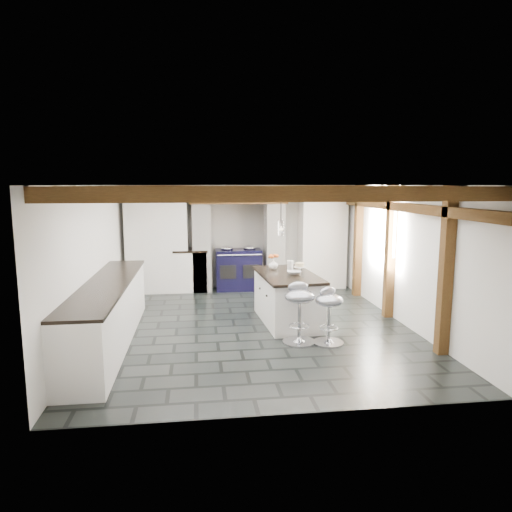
{
  "coord_description": "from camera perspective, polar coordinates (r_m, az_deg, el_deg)",
  "views": [
    {
      "loc": [
        -0.89,
        -7.24,
        2.31
      ],
      "look_at": [
        0.1,
        0.4,
        1.1
      ],
      "focal_mm": 32.0,
      "sensor_mm": 36.0,
      "label": 1
    }
  ],
  "objects": [
    {
      "name": "bar_stool_far",
      "position": [
        6.71,
        5.44,
        -6.24
      ],
      "size": [
        0.49,
        0.49,
        0.9
      ],
      "rotation": [
        0.0,
        0.0,
        0.07
      ],
      "color": "silver",
      "rests_on": "ground"
    },
    {
      "name": "kitchen_island",
      "position": [
        7.74,
        3.91,
        -5.16
      ],
      "size": [
        1.0,
        1.75,
        1.12
      ],
      "rotation": [
        0.0,
        0.0,
        0.07
      ],
      "color": "white",
      "rests_on": "ground"
    },
    {
      "name": "range_cooker",
      "position": [
        10.13,
        -2.22,
        -1.58
      ],
      "size": [
        1.0,
        0.63,
        0.99
      ],
      "color": "black",
      "rests_on": "ground"
    },
    {
      "name": "ground",
      "position": [
        7.65,
        -0.36,
        -8.64
      ],
      "size": [
        6.0,
        6.0,
        0.0
      ],
      "primitive_type": "plane",
      "color": "black",
      "rests_on": "ground"
    },
    {
      "name": "room_shell",
      "position": [
        8.75,
        -5.47,
        0.7
      ],
      "size": [
        6.0,
        6.03,
        6.0
      ],
      "color": "white",
      "rests_on": "ground"
    },
    {
      "name": "bar_stool_near",
      "position": [
        6.74,
        9.05,
        -6.61
      ],
      "size": [
        0.54,
        0.54,
        0.83
      ],
      "rotation": [
        0.0,
        0.0,
        0.41
      ],
      "color": "silver",
      "rests_on": "ground"
    }
  ]
}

